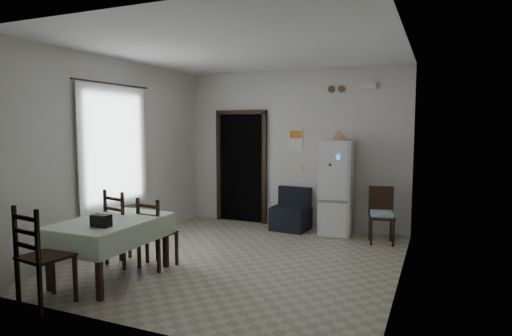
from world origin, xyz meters
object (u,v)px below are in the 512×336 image
object	(u,v)px
navy_seat	(291,209)
corner_chair	(382,216)
fridge	(336,188)
dining_table	(112,249)
dining_chair_far_left	(126,227)
dining_chair_near_head	(46,255)
dining_chair_far_right	(158,232)

from	to	relation	value
navy_seat	corner_chair	xyz separation A→B (m)	(1.62, -0.28, 0.07)
fridge	dining_table	bearing A→B (deg)	-127.15
dining_chair_far_left	corner_chair	bearing A→B (deg)	-128.33
corner_chair	dining_chair_near_head	world-z (taller)	dining_chair_near_head
navy_seat	dining_table	size ratio (longest dim) A/B	0.54
navy_seat	dining_chair_far_right	bearing A→B (deg)	-104.82
navy_seat	dining_chair_near_head	size ratio (longest dim) A/B	0.71
navy_seat	corner_chair	world-z (taller)	corner_chair
dining_table	dining_chair_far_right	distance (m)	0.64
dining_table	dining_chair_far_right	xyz separation A→B (m)	(0.26, 0.58, 0.11)
navy_seat	dining_table	bearing A→B (deg)	-105.55
navy_seat	corner_chair	distance (m)	1.64
dining_chair_far_right	dining_chair_near_head	distance (m)	1.51
fridge	corner_chair	distance (m)	0.92
navy_seat	dining_chair_far_left	size ratio (longest dim) A/B	0.74
fridge	corner_chair	xyz separation A→B (m)	(0.80, -0.28, -0.37)
corner_chair	dining_table	world-z (taller)	corner_chair
dining_table	dining_chair_far_left	size ratio (longest dim) A/B	1.37
fridge	dining_chair_far_right	xyz separation A→B (m)	(-1.79, -2.64, -0.34)
navy_seat	dining_chair_near_head	xyz separation A→B (m)	(-1.30, -4.11, 0.15)
dining_chair_near_head	dining_chair_far_right	bearing A→B (deg)	-94.51
dining_chair_far_left	dining_chair_far_right	world-z (taller)	dining_chair_far_left
navy_seat	dining_chair_far_right	xyz separation A→B (m)	(-0.97, -2.64, 0.09)
fridge	dining_table	distance (m)	3.84
dining_chair_near_head	fridge	bearing A→B (deg)	-109.05
navy_seat	dining_chair_near_head	bearing A→B (deg)	-102.25
dining_chair_far_right	dining_table	bearing A→B (deg)	72.67
dining_table	dining_chair_near_head	distance (m)	0.91
fridge	dining_table	world-z (taller)	fridge
dining_chair_far_right	dining_chair_near_head	world-z (taller)	dining_chair_near_head
corner_chair	dining_table	size ratio (longest dim) A/B	0.64
corner_chair	dining_chair_far_right	bearing A→B (deg)	-149.93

